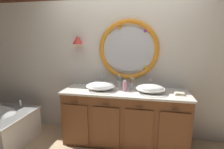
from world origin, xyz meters
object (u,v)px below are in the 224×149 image
(folded_hand_towel, at_px, (180,94))
(toothbrush_holder_right, at_px, (132,86))
(sink_basin_left, at_px, (100,86))
(toothbrush_holder_left, at_px, (119,84))
(soap_dispenser, at_px, (125,86))
(sink_basin_right, at_px, (150,89))

(folded_hand_towel, bearing_deg, toothbrush_holder_right, 167.67)
(toothbrush_holder_right, height_order, folded_hand_towel, toothbrush_holder_right)
(folded_hand_towel, bearing_deg, sink_basin_left, 178.95)
(toothbrush_holder_left, bearing_deg, toothbrush_holder_right, -21.23)
(toothbrush_holder_left, distance_m, soap_dispenser, 0.23)
(sink_basin_right, distance_m, folded_hand_towel, 0.41)
(sink_basin_right, height_order, soap_dispenser, soap_dispenser)
(sink_basin_left, bearing_deg, toothbrush_holder_right, 15.51)
(toothbrush_holder_left, relative_size, toothbrush_holder_right, 1.10)
(sink_basin_left, bearing_deg, folded_hand_towel, -1.05)
(toothbrush_holder_right, bearing_deg, sink_basin_left, -164.49)
(toothbrush_holder_left, bearing_deg, sink_basin_left, -140.87)
(sink_basin_right, relative_size, soap_dispenser, 2.40)
(soap_dispenser, relative_size, folded_hand_towel, 1.26)
(toothbrush_holder_left, bearing_deg, sink_basin_right, -23.02)
(sink_basin_right, bearing_deg, soap_dispenser, 177.99)
(soap_dispenser, bearing_deg, sink_basin_left, -177.97)
(sink_basin_right, xyz_separation_m, toothbrush_holder_left, (-0.50, 0.21, -0.00))
(sink_basin_right, distance_m, toothbrush_holder_right, 0.32)
(toothbrush_holder_left, xyz_separation_m, folded_hand_towel, (0.90, -0.23, -0.04))
(soap_dispenser, bearing_deg, sink_basin_right, -2.01)
(toothbrush_holder_left, xyz_separation_m, toothbrush_holder_right, (0.21, -0.08, -0.01))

